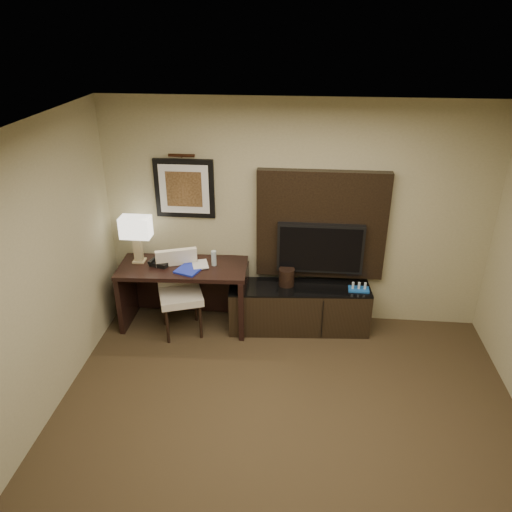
# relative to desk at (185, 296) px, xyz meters

# --- Properties ---
(floor) EXTENTS (4.50, 5.00, 0.01)m
(floor) POSITION_rel_desk_xyz_m (1.30, -2.15, -0.41)
(floor) COLOR #332617
(floor) RESTS_ON ground
(ceiling) EXTENTS (4.50, 5.00, 0.01)m
(ceiling) POSITION_rel_desk_xyz_m (1.30, -2.15, 2.30)
(ceiling) COLOR silver
(ceiling) RESTS_ON wall_back
(wall_back) EXTENTS (4.50, 0.01, 2.70)m
(wall_back) POSITION_rel_desk_xyz_m (1.30, 0.35, 0.95)
(wall_back) COLOR tan
(wall_back) RESTS_ON floor
(desk) EXTENTS (1.53, 0.72, 0.81)m
(desk) POSITION_rel_desk_xyz_m (0.00, 0.00, 0.00)
(desk) COLOR black
(desk) RESTS_ON floor
(credenza) EXTENTS (1.69, 0.59, 0.57)m
(credenza) POSITION_rel_desk_xyz_m (1.38, 0.05, -0.12)
(credenza) COLOR black
(credenza) RESTS_ON floor
(tv_wall_panel) EXTENTS (1.50, 0.12, 1.30)m
(tv_wall_panel) POSITION_rel_desk_xyz_m (1.60, 0.29, 0.87)
(tv_wall_panel) COLOR black
(tv_wall_panel) RESTS_ON wall_back
(tv) EXTENTS (1.00, 0.08, 0.60)m
(tv) POSITION_rel_desk_xyz_m (1.60, 0.19, 0.62)
(tv) COLOR black
(tv) RESTS_ON tv_wall_panel
(artwork) EXTENTS (0.70, 0.04, 0.70)m
(artwork) POSITION_rel_desk_xyz_m (0.00, 0.33, 1.25)
(artwork) COLOR black
(artwork) RESTS_ON wall_back
(picture_light) EXTENTS (0.04, 0.04, 0.30)m
(picture_light) POSITION_rel_desk_xyz_m (0.00, 0.29, 1.65)
(picture_light) COLOR #3B1F12
(picture_light) RESTS_ON wall_back
(desk_chair) EXTENTS (0.65, 0.69, 1.01)m
(desk_chair) POSITION_rel_desk_xyz_m (-0.01, -0.16, 0.10)
(desk_chair) COLOR beige
(desk_chair) RESTS_ON floor
(table_lamp) EXTENTS (0.34, 0.22, 0.53)m
(table_lamp) POSITION_rel_desk_xyz_m (-0.54, 0.07, 0.67)
(table_lamp) COLOR tan
(table_lamp) RESTS_ON desk
(desk_phone) EXTENTS (0.26, 0.25, 0.11)m
(desk_phone) POSITION_rel_desk_xyz_m (-0.26, 0.02, 0.46)
(desk_phone) COLOR black
(desk_phone) RESTS_ON desk
(blue_folder) EXTENTS (0.36, 0.41, 0.02)m
(blue_folder) POSITION_rel_desk_xyz_m (0.11, -0.07, 0.41)
(blue_folder) COLOR #1C2CB7
(blue_folder) RESTS_ON desk
(book) EXTENTS (0.18, 0.08, 0.25)m
(book) POSITION_rel_desk_xyz_m (0.11, 0.00, 0.53)
(book) COLOR #C0AC97
(book) RESTS_ON desk
(water_bottle) EXTENTS (0.07, 0.07, 0.18)m
(water_bottle) POSITION_rel_desk_xyz_m (0.36, 0.06, 0.49)
(water_bottle) COLOR #A9BDC0
(water_bottle) RESTS_ON desk
(ice_bucket) EXTENTS (0.23, 0.23, 0.21)m
(ice_bucket) POSITION_rel_desk_xyz_m (1.22, 0.09, 0.28)
(ice_bucket) COLOR black
(ice_bucket) RESTS_ON credenza
(minibar_tray) EXTENTS (0.24, 0.15, 0.09)m
(minibar_tray) POSITION_rel_desk_xyz_m (2.07, 0.04, 0.21)
(minibar_tray) COLOR #1954A5
(minibar_tray) RESTS_ON credenza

